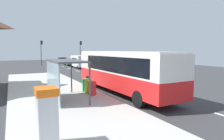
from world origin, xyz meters
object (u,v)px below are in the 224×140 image
object	(u,v)px
recycling_bin_yellow	(89,87)
bus_shelter	(61,70)
white_van	(80,61)
ticket_machine	(47,117)
traffic_light_near_side	(81,49)
bus	(122,69)
sedan_far	(62,60)
recycling_bin_red	(92,88)
traffic_light_far_side	(41,49)
sedan_near	(70,62)
recycling_bin_green	(86,85)

from	to	relation	value
recycling_bin_yellow	bus_shelter	world-z (taller)	bus_shelter
white_van	recycling_bin_yellow	distance (m)	22.78
ticket_machine	traffic_light_near_side	world-z (taller)	traffic_light_near_side
bus	sedan_far	world-z (taller)	bus
recycling_bin_yellow	bus	bearing A→B (deg)	-10.69
bus	sedan_far	distance (m)	37.04
bus	recycling_bin_red	world-z (taller)	bus
bus	recycling_bin_red	distance (m)	2.77
sedan_far	traffic_light_far_side	size ratio (longest dim) A/B	0.82
bus_shelter	traffic_light_far_side	bearing A→B (deg)	84.27
ticket_machine	recycling_bin_red	distance (m)	7.46
bus	sedan_far	xyz separation A→B (m)	(4.01, 36.81, -1.05)
recycling_bin_yellow	traffic_light_near_side	bearing A→B (deg)	72.69
traffic_light_far_side	bus_shelter	bearing A→B (deg)	-95.73
bus	sedan_near	xyz separation A→B (m)	(4.01, 29.18, -1.05)
bus	traffic_light_near_side	xyz separation A→B (m)	(7.21, 31.58, 1.77)
traffic_light_far_side	bus	bearing A→B (deg)	-87.54
sedan_near	bus	bearing A→B (deg)	-97.83
recycling_bin_yellow	traffic_light_near_side	world-z (taller)	traffic_light_near_side
sedan_far	bus_shelter	world-z (taller)	bus_shelter
recycling_bin_yellow	traffic_light_far_side	bearing A→B (deg)	88.04
bus	bus_shelter	distance (m)	4.74
white_van	traffic_light_far_side	bearing A→B (deg)	117.81
sedan_far	ticket_machine	xyz separation A→B (m)	(-10.54, -43.29, 0.38)
traffic_light_near_side	sedan_near	bearing A→B (deg)	-143.01
bus	traffic_light_near_side	distance (m)	32.44
ticket_machine	sedan_far	bearing A→B (deg)	76.32
ticket_machine	traffic_light_far_side	bearing A→B (deg)	82.48
sedan_far	recycling_bin_yellow	xyz separation A→B (m)	(-6.50, -36.34, -0.14)
sedan_near	traffic_light_far_side	distance (m)	6.89
recycling_bin_green	ticket_machine	bearing A→B (deg)	-117.83
sedan_far	ticket_machine	bearing A→B (deg)	-103.68
recycling_bin_red	bus_shelter	bearing A→B (deg)	-170.71
recycling_bin_green	bus	bearing A→B (deg)	-25.18
bus	traffic_light_near_side	world-z (taller)	traffic_light_near_side
sedan_far	traffic_light_near_side	bearing A→B (deg)	-58.57
white_van	ticket_machine	world-z (taller)	white_van
recycling_bin_red	traffic_light_far_side	size ratio (longest dim) A/B	0.17
ticket_machine	bus_shelter	size ratio (longest dim) A/B	0.48
ticket_machine	recycling_bin_yellow	size ratio (longest dim) A/B	2.04
recycling_bin_red	bus	bearing A→B (deg)	5.29
sedan_far	recycling_bin_yellow	bearing A→B (deg)	-100.14
bus	traffic_light_far_side	world-z (taller)	traffic_light_far_side
sedan_far	traffic_light_near_side	world-z (taller)	traffic_light_near_side
bus	traffic_light_near_side	bearing A→B (deg)	77.15
white_van	traffic_light_near_side	bearing A→B (deg)	70.42
sedan_near	recycling_bin_yellow	world-z (taller)	sedan_near
ticket_machine	recycling_bin_red	world-z (taller)	ticket_machine
traffic_light_far_side	bus_shelter	xyz separation A→B (m)	(-3.31, -32.98, -1.51)
sedan_far	bus	bearing A→B (deg)	-96.22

